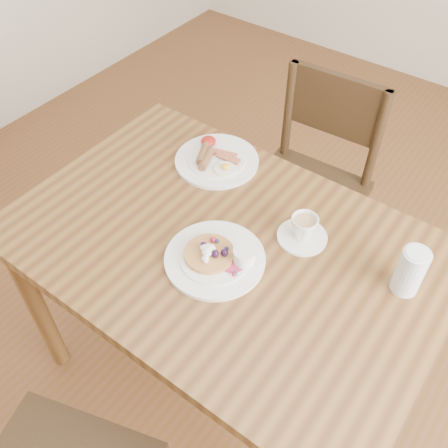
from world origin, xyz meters
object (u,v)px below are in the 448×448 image
at_px(dining_table, 224,264).
at_px(chair_far, 310,180).
at_px(breakfast_plate, 216,159).
at_px(pancake_plate, 217,257).
at_px(water_glass, 410,271).
at_px(teacup_saucer, 303,230).

distance_m(dining_table, chair_far, 0.65).
bearing_deg(dining_table, breakfast_plate, 130.99).
height_order(dining_table, pancake_plate, pancake_plate).
relative_size(dining_table, breakfast_plate, 4.44).
xyz_separation_m(dining_table, pancake_plate, (0.03, -0.07, 0.11)).
distance_m(chair_far, water_glass, 0.78).
distance_m(pancake_plate, water_glass, 0.49).
distance_m(teacup_saucer, water_glass, 0.30).
xyz_separation_m(chair_far, water_glass, (0.51, -0.49, 0.32)).
bearing_deg(teacup_saucer, water_glass, 1.29).
bearing_deg(teacup_saucer, breakfast_plate, 162.99).
relative_size(teacup_saucer, water_glass, 1.04).
height_order(dining_table, teacup_saucer, teacup_saucer).
height_order(dining_table, chair_far, chair_far).
bearing_deg(water_glass, breakfast_plate, 170.61).
distance_m(pancake_plate, teacup_saucer, 0.25).
xyz_separation_m(dining_table, chair_far, (-0.05, 0.63, -0.16)).
bearing_deg(dining_table, chair_far, 94.79).
xyz_separation_m(teacup_saucer, water_glass, (0.29, 0.01, 0.03)).
height_order(breakfast_plate, water_glass, water_glass).
distance_m(dining_table, pancake_plate, 0.13).
distance_m(dining_table, teacup_saucer, 0.25).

